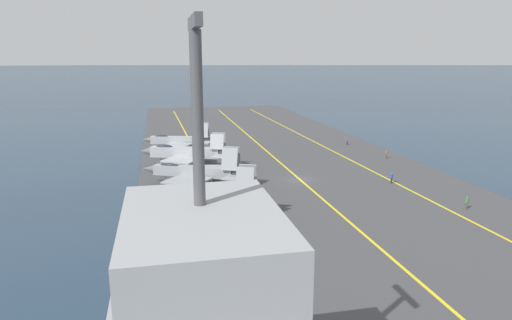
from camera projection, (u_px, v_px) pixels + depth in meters
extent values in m
plane|color=#23384C|center=(300.00, 182.00, 74.02)|extent=(2000.00, 2000.00, 0.00)
cube|color=#424244|center=(300.00, 181.00, 73.98)|extent=(221.61, 51.19, 0.40)
cube|color=yellow|center=(380.00, 175.00, 76.82)|extent=(199.41, 4.62, 0.01)
cube|color=yellow|center=(300.00, 180.00, 73.93)|extent=(199.45, 0.36, 0.01)
cube|color=yellow|center=(214.00, 185.00, 71.05)|extent=(199.40, 5.08, 0.01)
cube|color=#93999E|center=(203.00, 197.00, 56.12)|extent=(6.15, 11.09, 1.86)
cone|color=#5B5E60|center=(153.00, 194.00, 57.34)|extent=(2.46, 2.65, 1.77)
cube|color=#38383A|center=(257.00, 200.00, 54.87)|extent=(2.69, 2.52, 1.58)
ellipsoid|color=#232D38|center=(177.00, 189.00, 56.56)|extent=(2.02, 2.92, 1.02)
cube|color=#93999E|center=(197.00, 212.00, 52.56)|extent=(7.49, 7.33, 0.28)
cube|color=#93999E|center=(215.00, 193.00, 59.80)|extent=(6.41, 5.72, 0.28)
cube|color=#93999E|center=(245.00, 181.00, 53.58)|extent=(1.76, 2.35, 3.28)
cube|color=#93999E|center=(248.00, 177.00, 55.45)|extent=(1.76, 2.35, 3.28)
cube|color=#93999E|center=(249.00, 206.00, 52.72)|extent=(3.51, 3.32, 0.20)
cube|color=#93999E|center=(257.00, 194.00, 57.18)|extent=(3.21, 2.71, 0.20)
cylinder|color=#B2B2B7|center=(172.00, 209.00, 57.30)|extent=(0.16, 0.16, 1.71)
cylinder|color=black|center=(172.00, 213.00, 57.42)|extent=(0.44, 0.64, 0.60)
cylinder|color=#B2B2B7|center=(209.00, 215.00, 55.06)|extent=(0.16, 0.16, 1.71)
cylinder|color=black|center=(210.00, 219.00, 55.18)|extent=(0.44, 0.64, 0.60)
cylinder|color=#B2B2B7|center=(215.00, 208.00, 57.55)|extent=(0.16, 0.16, 1.71)
cylinder|color=black|center=(215.00, 212.00, 57.67)|extent=(0.44, 0.64, 0.60)
cube|color=#93999E|center=(193.00, 171.00, 69.41)|extent=(6.81, 11.95, 1.51)
cone|color=#5B5E60|center=(149.00, 169.00, 71.08)|extent=(2.32, 2.76, 1.44)
cube|color=#38383A|center=(240.00, 174.00, 67.70)|extent=(2.45, 2.59, 1.29)
ellipsoid|color=#232D38|center=(170.00, 166.00, 70.12)|extent=(2.07, 3.11, 0.83)
cube|color=#93999E|center=(187.00, 181.00, 66.16)|extent=(7.60, 7.60, 0.28)
cube|color=#93999E|center=(203.00, 169.00, 72.68)|extent=(6.36, 6.40, 0.28)
cube|color=#93999E|center=(230.00, 159.00, 66.72)|extent=(1.93, 2.57, 3.30)
cube|color=#93999E|center=(233.00, 157.00, 68.22)|extent=(1.93, 2.57, 3.30)
cube|color=#93999E|center=(233.00, 178.00, 65.77)|extent=(3.66, 3.56, 0.20)
cube|color=#93999E|center=(241.00, 171.00, 69.86)|extent=(3.34, 3.04, 0.20)
cylinder|color=#B2B2B7|center=(165.00, 180.00, 70.83)|extent=(0.16, 0.16, 1.65)
cylinder|color=black|center=(165.00, 183.00, 70.95)|extent=(0.46, 0.64, 0.60)
cylinder|color=#B2B2B7|center=(199.00, 184.00, 68.47)|extent=(0.16, 0.16, 1.65)
cylinder|color=black|center=(199.00, 187.00, 68.58)|extent=(0.46, 0.64, 0.60)
cylinder|color=#B2B2B7|center=(204.00, 180.00, 70.47)|extent=(0.16, 0.16, 1.65)
cylinder|color=black|center=(204.00, 183.00, 70.59)|extent=(0.46, 0.64, 0.60)
cube|color=#A8AAAF|center=(185.00, 152.00, 81.34)|extent=(5.89, 12.33, 1.81)
cone|color=#5B5E60|center=(146.00, 151.00, 82.26)|extent=(2.41, 2.80, 1.72)
cube|color=#38383A|center=(226.00, 153.00, 80.40)|extent=(2.64, 2.60, 1.54)
ellipsoid|color=#232D38|center=(164.00, 147.00, 81.63)|extent=(1.96, 3.19, 1.00)
cube|color=#A8AAAF|center=(182.00, 160.00, 78.09)|extent=(7.20, 7.28, 0.28)
cube|color=#A8AAAF|center=(193.00, 152.00, 84.74)|extent=(5.57, 5.85, 0.28)
cube|color=#A8AAAF|center=(217.00, 142.00, 79.15)|extent=(1.59, 2.50, 2.65)
cube|color=#A8AAAF|center=(219.00, 140.00, 80.99)|extent=(1.59, 2.50, 2.65)
cube|color=#A8AAAF|center=(220.00, 156.00, 78.23)|extent=(3.60, 3.43, 0.20)
cube|color=#A8AAAF|center=(226.00, 151.00, 82.69)|extent=(3.15, 2.79, 0.20)
cylinder|color=#B2B2B7|center=(161.00, 162.00, 82.34)|extent=(0.16, 0.16, 1.89)
cylinder|color=black|center=(161.00, 165.00, 82.48)|extent=(0.41, 0.64, 0.60)
cylinder|color=#B2B2B7|center=(190.00, 164.00, 80.36)|extent=(0.16, 0.16, 1.89)
cylinder|color=black|center=(191.00, 168.00, 80.51)|extent=(0.41, 0.64, 0.60)
cylinder|color=#B2B2B7|center=(194.00, 161.00, 82.82)|extent=(0.16, 0.16, 1.89)
cylinder|color=black|center=(194.00, 164.00, 82.96)|extent=(0.41, 0.64, 0.60)
cube|color=#9EA3A8|center=(178.00, 140.00, 95.50)|extent=(4.59, 11.31, 1.54)
cone|color=#5B5E60|center=(147.00, 140.00, 95.92)|extent=(1.99, 2.46, 1.46)
cube|color=#38383A|center=(210.00, 141.00, 95.06)|extent=(2.21, 2.25, 1.31)
ellipsoid|color=#232D38|center=(161.00, 137.00, 95.56)|extent=(1.57, 2.88, 0.85)
cube|color=#9EA3A8|center=(176.00, 146.00, 92.27)|extent=(7.02, 6.88, 0.28)
cube|color=#9EA3A8|center=(183.00, 140.00, 98.90)|extent=(5.45, 5.07, 0.28)
cube|color=#9EA3A8|center=(203.00, 130.00, 93.85)|extent=(1.46, 2.31, 2.90)
cube|color=#9EA3A8|center=(204.00, 129.00, 95.43)|extent=(1.46, 2.31, 2.90)
cube|color=#9EA3A8|center=(206.00, 142.00, 92.98)|extent=(3.46, 3.15, 0.20)
cube|color=#9EA3A8|center=(209.00, 139.00, 97.20)|extent=(3.01, 2.42, 0.20)
cylinder|color=#B2B2B7|center=(158.00, 147.00, 96.12)|extent=(0.16, 0.16, 1.59)
cylinder|color=black|center=(158.00, 149.00, 96.23)|extent=(0.38, 0.64, 0.60)
cylinder|color=#B2B2B7|center=(182.00, 149.00, 94.72)|extent=(0.16, 0.16, 1.59)
cylinder|color=black|center=(182.00, 151.00, 94.83)|extent=(0.38, 0.64, 0.60)
cylinder|color=#B2B2B7|center=(185.00, 147.00, 96.82)|extent=(0.16, 0.16, 1.59)
cylinder|color=black|center=(185.00, 149.00, 96.93)|extent=(0.38, 0.64, 0.60)
cylinder|color=#4C473D|center=(386.00, 156.00, 89.11)|extent=(0.24, 0.24, 0.83)
cube|color=brown|center=(386.00, 153.00, 88.96)|extent=(0.45, 0.45, 0.54)
sphere|color=beige|center=(386.00, 151.00, 88.87)|extent=(0.22, 0.22, 0.22)
sphere|color=brown|center=(386.00, 151.00, 88.86)|extent=(0.24, 0.24, 0.24)
cylinder|color=#4C473D|center=(466.00, 206.00, 59.63)|extent=(0.24, 0.24, 0.85)
cube|color=green|center=(467.00, 201.00, 59.48)|extent=(0.44, 0.46, 0.55)
sphere|color=tan|center=(467.00, 198.00, 59.38)|extent=(0.22, 0.22, 0.22)
sphere|color=green|center=(467.00, 197.00, 59.37)|extent=(0.24, 0.24, 0.24)
cylinder|color=#232328|center=(347.00, 143.00, 102.85)|extent=(0.24, 0.24, 0.82)
cube|color=purple|center=(347.00, 140.00, 102.70)|extent=(0.45, 0.38, 0.54)
sphere|color=beige|center=(347.00, 138.00, 102.61)|extent=(0.22, 0.22, 0.22)
sphere|color=purple|center=(347.00, 138.00, 102.60)|extent=(0.24, 0.24, 0.24)
cylinder|color=#232328|center=(391.00, 180.00, 71.75)|extent=(0.24, 0.24, 0.91)
cube|color=#284CB2|center=(392.00, 176.00, 71.58)|extent=(0.43, 0.35, 0.55)
sphere|color=beige|center=(392.00, 173.00, 71.49)|extent=(0.22, 0.22, 0.22)
sphere|color=#284CB2|center=(392.00, 173.00, 71.48)|extent=(0.24, 0.24, 0.24)
cube|color=#9A9C9F|center=(204.00, 274.00, 18.95)|extent=(8.92, 6.41, 5.37)
cube|color=black|center=(280.00, 260.00, 19.56)|extent=(7.55, 0.12, 0.90)
cylinder|color=#4C4C4F|center=(198.00, 121.00, 18.53)|extent=(0.50, 0.50, 7.18)
cube|color=#4C4C4F|center=(195.00, 22.00, 17.68)|extent=(3.60, 0.30, 0.50)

